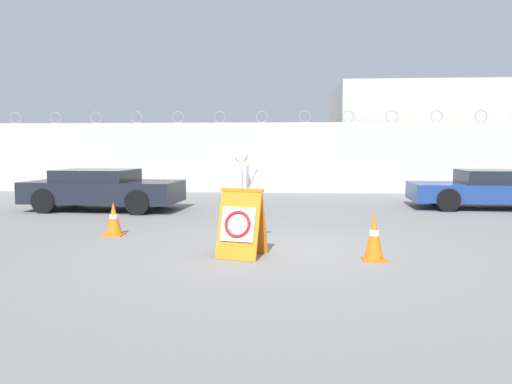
# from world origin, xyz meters

# --- Properties ---
(ground_plane) EXTENTS (90.00, 90.00, 0.00)m
(ground_plane) POSITION_xyz_m (0.00, 0.00, 0.00)
(ground_plane) COLOR gray
(perimeter_wall) EXTENTS (36.00, 0.30, 3.21)m
(perimeter_wall) POSITION_xyz_m (-0.00, 11.15, 1.39)
(perimeter_wall) COLOR beige
(perimeter_wall) RESTS_ON ground_plane
(building_block) EXTENTS (8.88, 7.21, 4.63)m
(building_block) POSITION_xyz_m (6.89, 16.29, 2.32)
(building_block) COLOR beige
(building_block) RESTS_ON ground_plane
(barricade_sign) EXTENTS (0.84, 0.83, 1.13)m
(barricade_sign) POSITION_xyz_m (-0.51, -0.57, 0.56)
(barricade_sign) COLOR orange
(barricade_sign) RESTS_ON ground_plane
(security_guard) EXTENTS (0.39, 0.62, 1.74)m
(security_guard) POSITION_xyz_m (-0.57, 0.19, 0.97)
(security_guard) COLOR #514C42
(security_guard) RESTS_ON ground_plane
(traffic_cone_near) EXTENTS (0.35, 0.35, 0.77)m
(traffic_cone_near) POSITION_xyz_m (1.62, -0.69, 0.38)
(traffic_cone_near) COLOR orange
(traffic_cone_near) RESTS_ON ground_plane
(traffic_cone_mid) EXTENTS (0.39, 0.39, 0.68)m
(traffic_cone_mid) POSITION_xyz_m (-3.29, 1.22, 0.33)
(traffic_cone_mid) COLOR orange
(traffic_cone_mid) RESTS_ON ground_plane
(parked_car_front_coupe) EXTENTS (4.39, 2.17, 1.16)m
(parked_car_front_coupe) POSITION_xyz_m (-5.05, 5.23, 0.61)
(parked_car_front_coupe) COLOR black
(parked_car_front_coupe) RESTS_ON ground_plane
(parked_car_far_side) EXTENTS (4.62, 2.10, 1.13)m
(parked_car_far_side) POSITION_xyz_m (6.18, 6.33, 0.58)
(parked_car_far_side) COLOR black
(parked_car_far_side) RESTS_ON ground_plane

